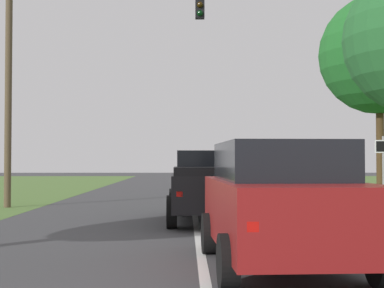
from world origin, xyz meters
The scene contains 6 objects.
ground_plane centered at (0.00, 9.10, 0.00)m, with size 120.00×120.00×0.00m, color #424244.
red_suv_near centered at (1.21, 5.56, 1.02)m, with size 2.41×4.57×1.95m.
pickup_truck_lead centered at (0.43, 11.99, 0.98)m, with size 2.39×5.16×1.90m.
traffic_light centered at (-4.62, 16.57, 5.43)m, with size 7.60×0.40×8.26m.
keep_moving_sign centered at (6.47, 15.93, 1.58)m, with size 0.60×0.09×2.47m.
extra_tree_1 centered at (8.77, 22.91, 6.59)m, with size 5.60×5.60×9.40m.
Camera 1 is at (-0.26, -3.18, 1.67)m, focal length 52.68 mm.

